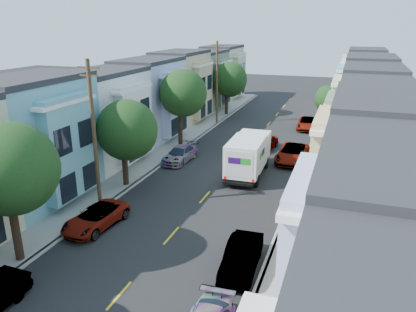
% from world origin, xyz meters
% --- Properties ---
extents(ground, '(160.00, 160.00, 0.00)m').
position_xyz_m(ground, '(0.00, 0.00, 0.00)').
color(ground, black).
rests_on(ground, ground).
extents(road_slab, '(12.00, 70.00, 0.02)m').
position_xyz_m(road_slab, '(0.00, 15.00, 0.01)').
color(road_slab, black).
rests_on(road_slab, ground).
extents(curb_left, '(0.30, 70.00, 0.15)m').
position_xyz_m(curb_left, '(-6.05, 15.00, 0.07)').
color(curb_left, gray).
rests_on(curb_left, ground).
extents(curb_right, '(0.30, 70.00, 0.15)m').
position_xyz_m(curb_right, '(6.05, 15.00, 0.07)').
color(curb_right, gray).
rests_on(curb_right, ground).
extents(sidewalk_left, '(2.60, 70.00, 0.15)m').
position_xyz_m(sidewalk_left, '(-7.35, 15.00, 0.07)').
color(sidewalk_left, gray).
rests_on(sidewalk_left, ground).
extents(sidewalk_right, '(2.60, 70.00, 0.15)m').
position_xyz_m(sidewalk_right, '(7.35, 15.00, 0.07)').
color(sidewalk_right, gray).
rests_on(sidewalk_right, ground).
extents(centerline, '(0.12, 70.00, 0.01)m').
position_xyz_m(centerline, '(0.00, 15.00, 0.00)').
color(centerline, gold).
rests_on(centerline, ground).
extents(townhouse_row_left, '(5.00, 70.00, 8.50)m').
position_xyz_m(townhouse_row_left, '(-11.15, 15.00, 0.00)').
color(townhouse_row_left, slate).
rests_on(townhouse_row_left, ground).
extents(townhouse_row_right, '(5.00, 70.00, 8.50)m').
position_xyz_m(townhouse_row_right, '(11.15, 15.00, 0.00)').
color(townhouse_row_right, slate).
rests_on(townhouse_row_right, ground).
extents(tree_b, '(4.70, 4.70, 7.70)m').
position_xyz_m(tree_b, '(-6.30, -5.18, 5.33)').
color(tree_b, black).
rests_on(tree_b, ground).
extents(tree_c, '(4.62, 4.62, 6.89)m').
position_xyz_m(tree_c, '(-6.30, 6.02, 4.57)').
color(tree_c, black).
rests_on(tree_c, ground).
extents(tree_d, '(4.70, 4.70, 7.99)m').
position_xyz_m(tree_d, '(-6.30, 16.98, 5.61)').
color(tree_d, black).
rests_on(tree_d, ground).
extents(tree_e, '(4.70, 4.70, 7.27)m').
position_xyz_m(tree_e, '(-6.30, 33.26, 4.90)').
color(tree_e, black).
rests_on(tree_e, ground).
extents(tree_far_r, '(3.10, 3.10, 5.34)m').
position_xyz_m(tree_far_r, '(6.89, 28.84, 3.75)').
color(tree_far_r, black).
rests_on(tree_far_r, ground).
extents(utility_pole_near, '(1.60, 0.26, 10.00)m').
position_xyz_m(utility_pole_near, '(-6.30, 2.00, 5.15)').
color(utility_pole_near, '#42301E').
rests_on(utility_pole_near, ground).
extents(utility_pole_far, '(1.60, 0.26, 10.00)m').
position_xyz_m(utility_pole_far, '(-6.30, 28.00, 5.15)').
color(utility_pole_far, '#42301E').
rests_on(utility_pole_far, ground).
extents(fedex_truck, '(2.65, 6.89, 3.30)m').
position_xyz_m(fedex_truck, '(1.86, 11.57, 1.85)').
color(fedex_truck, silver).
rests_on(fedex_truck, ground).
extents(lead_sedan, '(2.09, 4.16, 1.29)m').
position_xyz_m(lead_sedan, '(1.87, 19.27, 0.65)').
color(lead_sedan, black).
rests_on(lead_sedan, ground).
extents(parked_left_c, '(2.64, 4.94, 1.32)m').
position_xyz_m(parked_left_c, '(-4.90, -0.58, 0.66)').
color(parked_left_c, '#9BA8B1').
rests_on(parked_left_c, ground).
extents(parked_left_d, '(2.21, 4.71, 1.38)m').
position_xyz_m(parked_left_d, '(-4.90, 12.87, 0.69)').
color(parked_left_d, '#561221').
rests_on(parked_left_d, ground).
extents(parked_right_b, '(1.83, 4.58, 1.50)m').
position_xyz_m(parked_right_b, '(4.90, -2.03, 0.75)').
color(parked_right_b, silver).
rests_on(parked_right_b, ground).
extents(parked_right_c, '(2.70, 5.62, 1.54)m').
position_xyz_m(parked_right_c, '(4.90, 16.25, 0.77)').
color(parked_right_c, black).
rests_on(parked_right_c, ground).
extents(parked_right_d, '(2.50, 5.09, 1.39)m').
position_xyz_m(parked_right_d, '(4.90, 28.88, 0.70)').
color(parked_right_d, black).
rests_on(parked_right_d, ground).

